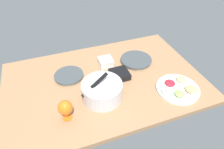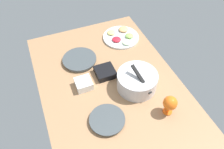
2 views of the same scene
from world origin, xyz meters
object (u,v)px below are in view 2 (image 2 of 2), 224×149
Objects in this scene: hurricane_glass_orange at (170,104)px; mixing_bowl at (137,81)px; square_bowl_white at (84,84)px; dinner_plate_right at (107,120)px; square_bowl_black at (105,72)px; fruit_platter at (121,37)px; dinner_plate_left at (80,60)px.

mixing_bowl is at bearing -160.21° from hurricane_glass_orange.
square_bowl_white is (-42.95, -46.67, -6.40)cm from hurricane_glass_orange.
mixing_bowl is 29.85cm from hurricane_glass_orange.
dinner_plate_right is 2.02× the size of square_bowl_white.
mixing_bowl is 2.05× the size of square_bowl_black.
fruit_platter is at bearing 150.36° from dinner_plate_right.
hurricane_glass_orange reaches higher than dinner_plate_left.
dinner_plate_left is 2.36× the size of square_bowl_white.
mixing_bowl reaches higher than dinner_plate_left.
hurricane_glass_orange is 1.31× the size of square_bowl_white.
square_bowl_black is (-48.58, -27.73, -7.10)cm from hurricane_glass_orange.
fruit_platter reaches higher than dinner_plate_right.
square_bowl_white reaches higher than dinner_plate_left.
hurricane_glass_orange is at bearing 19.79° from mixing_bowl.
mixing_bowl reaches higher than fruit_platter.
dinner_plate_left is at bearing -147.25° from square_bowl_black.
square_bowl_black is (36.97, -30.29, 1.31)cm from fruit_platter.
fruit_platter is 2.78× the size of square_bowl_white.
fruit_platter is 65.13cm from square_bowl_white.
hurricane_glass_orange reaches higher than square_bowl_white.
fruit_platter is at bearing 140.67° from square_bowl_black.
dinner_plate_right is 0.79× the size of mixing_bowl.
hurricane_glass_orange is (8.75, 41.15, 8.48)cm from dinner_plate_right.
dinner_plate_left is 0.92× the size of mixing_bowl.
mixing_bowl is at bearing 121.72° from dinner_plate_right.
square_bowl_white reaches higher than square_bowl_black.
square_bowl_black is at bearing 161.38° from dinner_plate_right.
square_bowl_black is at bearing -139.40° from mixing_bowl.
fruit_platter is at bearing 167.64° from mixing_bowl.
hurricane_glass_orange is at bearing 78.00° from dinner_plate_right.
dinner_plate_left is 26.20cm from square_bowl_black.
mixing_bowl is at bearing 40.60° from square_bowl_black.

